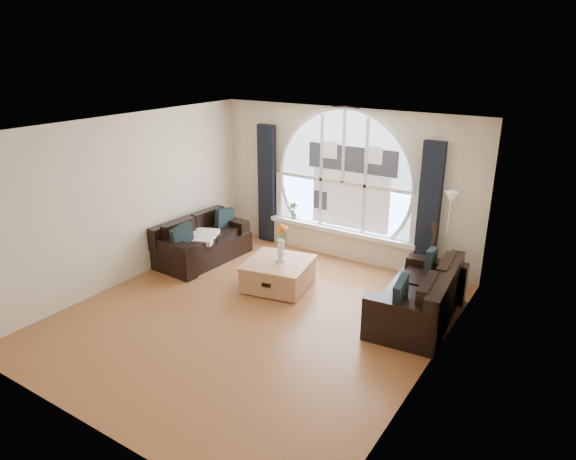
% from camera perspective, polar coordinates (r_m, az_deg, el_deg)
% --- Properties ---
extents(ground, '(5.00, 5.50, 0.01)m').
position_cam_1_polar(ground, '(7.52, -3.77, -9.53)').
color(ground, brown).
rests_on(ground, ground).
extents(ceiling, '(5.00, 5.50, 0.01)m').
position_cam_1_polar(ceiling, '(6.63, -4.30, 11.25)').
color(ceiling, silver).
rests_on(ceiling, ground).
extents(wall_back, '(5.00, 0.01, 2.70)m').
position_cam_1_polar(wall_back, '(9.21, 6.27, 5.06)').
color(wall_back, beige).
rests_on(wall_back, ground).
extents(wall_front, '(5.00, 0.01, 2.70)m').
position_cam_1_polar(wall_front, '(5.22, -22.51, -8.43)').
color(wall_front, beige).
rests_on(wall_front, ground).
extents(wall_left, '(0.01, 5.50, 2.70)m').
position_cam_1_polar(wall_left, '(8.63, -17.49, 3.23)').
color(wall_left, beige).
rests_on(wall_left, ground).
extents(wall_right, '(0.01, 5.50, 2.70)m').
position_cam_1_polar(wall_right, '(5.91, 15.90, -4.25)').
color(wall_right, beige).
rests_on(wall_right, ground).
extents(attic_slope, '(0.92, 5.50, 0.72)m').
position_cam_1_polar(attic_slope, '(5.68, 13.96, 5.64)').
color(attic_slope, silver).
rests_on(attic_slope, ground).
extents(arched_window, '(2.60, 0.06, 2.15)m').
position_cam_1_polar(arched_window, '(9.11, 6.25, 6.69)').
color(arched_window, silver).
rests_on(arched_window, wall_back).
extents(window_sill, '(2.90, 0.22, 0.08)m').
position_cam_1_polar(window_sill, '(9.37, 5.80, -0.04)').
color(window_sill, white).
rests_on(window_sill, wall_back).
extents(window_frame, '(2.76, 0.08, 2.15)m').
position_cam_1_polar(window_frame, '(9.09, 6.16, 6.66)').
color(window_frame, white).
rests_on(window_frame, wall_back).
extents(neighbor_house, '(1.70, 0.02, 1.50)m').
position_cam_1_polar(neighbor_house, '(9.07, 7.03, 5.78)').
color(neighbor_house, silver).
rests_on(neighbor_house, wall_back).
extents(curtain_left, '(0.35, 0.12, 2.30)m').
position_cam_1_polar(curtain_left, '(9.95, -2.36, 5.11)').
color(curtain_left, black).
rests_on(curtain_left, ground).
extents(curtain_right, '(0.35, 0.12, 2.30)m').
position_cam_1_polar(curtain_right, '(8.59, 15.42, 1.97)').
color(curtain_right, black).
rests_on(curtain_right, ground).
extents(sofa_left, '(0.96, 1.77, 0.76)m').
position_cam_1_polar(sofa_left, '(9.34, -9.44, -1.01)').
color(sofa_left, black).
rests_on(sofa_left, ground).
extents(sofa_right, '(1.07, 1.89, 0.80)m').
position_cam_1_polar(sofa_right, '(7.47, 14.34, -6.90)').
color(sofa_right, black).
rests_on(sofa_right, ground).
extents(coffee_chest, '(1.16, 1.16, 0.48)m').
position_cam_1_polar(coffee_chest, '(8.25, -1.08, -4.80)').
color(coffee_chest, '#A46F4A').
rests_on(coffee_chest, ground).
extents(throw_blanket, '(0.72, 0.72, 0.10)m').
position_cam_1_polar(throw_blanket, '(9.18, -9.73, -0.73)').
color(throw_blanket, silver).
rests_on(throw_blanket, sofa_left).
extents(vase_flowers, '(0.24, 0.24, 0.70)m').
position_cam_1_polar(vase_flowers, '(8.06, -0.81, -0.85)').
color(vase_flowers, white).
rests_on(vase_flowers, coffee_chest).
extents(floor_lamp, '(0.24, 0.24, 1.60)m').
position_cam_1_polar(floor_lamp, '(8.39, 17.24, -1.19)').
color(floor_lamp, '#B2B2B2').
rests_on(floor_lamp, ground).
extents(guitar, '(0.39, 0.29, 1.06)m').
position_cam_1_polar(guitar, '(8.64, 15.83, -2.35)').
color(guitar, brown).
rests_on(guitar, ground).
extents(potted_plant, '(0.18, 0.13, 0.33)m').
position_cam_1_polar(potted_plant, '(9.77, 0.63, 2.18)').
color(potted_plant, '#1E6023').
rests_on(potted_plant, window_sill).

